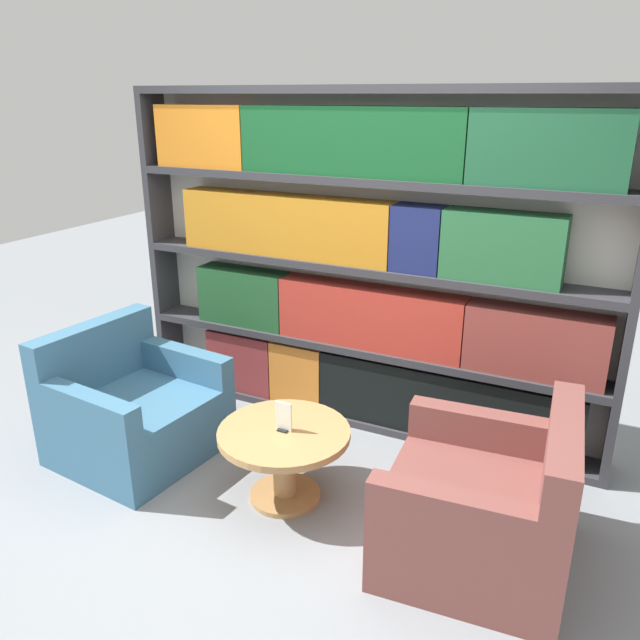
# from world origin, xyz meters

# --- Properties ---
(ground_plane) EXTENTS (14.00, 14.00, 0.00)m
(ground_plane) POSITION_xyz_m (0.00, 0.00, 0.00)
(ground_plane) COLOR gray
(bookshelf) EXTENTS (3.27, 0.30, 2.21)m
(bookshelf) POSITION_xyz_m (0.04, 1.26, 1.08)
(bookshelf) COLOR silver
(bookshelf) RESTS_ON ground_plane
(armchair_left) EXTENTS (0.93, 0.97, 0.81)m
(armchair_left) POSITION_xyz_m (-1.09, 0.22, 0.28)
(armchair_left) COLOR #386684
(armchair_left) RESTS_ON ground_plane
(armchair_right) EXTENTS (0.91, 0.95, 0.81)m
(armchair_right) POSITION_xyz_m (1.10, 0.22, 0.28)
(armchair_right) COLOR brown
(armchair_right) RESTS_ON ground_plane
(coffee_table) EXTENTS (0.73, 0.73, 0.43)m
(coffee_table) POSITION_xyz_m (0.00, 0.22, 0.31)
(coffee_table) COLOR #AD7F4C
(coffee_table) RESTS_ON ground_plane
(table_sign) EXTENTS (0.10, 0.06, 0.17)m
(table_sign) POSITION_xyz_m (0.00, 0.22, 0.50)
(table_sign) COLOR black
(table_sign) RESTS_ON coffee_table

